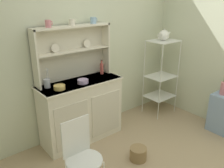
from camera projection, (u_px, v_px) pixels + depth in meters
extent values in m
cube|color=beige|center=(87.00, 48.00, 3.38)|extent=(3.84, 0.05, 2.50)
cube|color=silver|center=(81.00, 111.00, 3.30)|extent=(1.13, 0.42, 0.87)
cube|color=beige|center=(72.00, 126.00, 3.00)|extent=(0.47, 0.01, 0.61)
cube|color=beige|center=(106.00, 113.00, 3.32)|extent=(0.47, 0.01, 0.61)
cube|color=#EEE6CE|center=(80.00, 82.00, 3.15)|extent=(1.16, 0.45, 0.02)
cube|color=beige|center=(71.00, 52.00, 3.16)|extent=(1.08, 0.02, 0.72)
cube|color=silver|center=(35.00, 60.00, 2.79)|extent=(0.02, 0.18, 0.72)
cube|color=silver|center=(106.00, 48.00, 3.42)|extent=(0.02, 0.18, 0.72)
cube|color=silver|center=(74.00, 51.00, 3.09)|extent=(1.04, 0.16, 0.02)
cube|color=silver|center=(72.00, 26.00, 2.98)|extent=(1.08, 0.18, 0.02)
cylinder|color=silver|center=(55.00, 48.00, 2.96)|extent=(0.11, 0.03, 0.11)
cylinder|color=silver|center=(87.00, 44.00, 3.24)|extent=(0.11, 0.03, 0.11)
cylinder|color=silver|center=(160.00, 84.00, 3.74)|extent=(0.01, 0.01, 1.27)
cylinder|color=silver|center=(178.00, 78.00, 4.00)|extent=(0.01, 0.01, 1.27)
cylinder|color=silver|center=(144.00, 78.00, 4.00)|extent=(0.01, 0.01, 1.27)
cylinder|color=silver|center=(161.00, 73.00, 4.27)|extent=(0.01, 0.01, 1.27)
cube|color=silver|center=(163.00, 41.00, 3.78)|extent=(0.47, 0.38, 0.01)
cube|color=silver|center=(161.00, 76.00, 3.99)|extent=(0.47, 0.38, 0.01)
cube|color=silver|center=(159.00, 96.00, 4.12)|extent=(0.47, 0.38, 0.01)
cylinder|color=white|center=(89.00, 166.00, 2.54)|extent=(0.01, 0.01, 0.45)
cylinder|color=white|center=(84.00, 161.00, 2.29)|extent=(0.36, 0.36, 0.02)
cube|color=white|center=(76.00, 137.00, 2.31)|extent=(0.31, 0.02, 0.40)
cylinder|color=#93754C|center=(138.00, 154.00, 2.97)|extent=(0.21, 0.21, 0.17)
cylinder|color=#D17A84|center=(48.00, 24.00, 2.77)|extent=(0.07, 0.07, 0.09)
torus|color=#D17A84|center=(52.00, 23.00, 2.80)|extent=(0.01, 0.05, 0.05)
cylinder|color=silver|center=(72.00, 22.00, 2.96)|extent=(0.07, 0.07, 0.08)
torus|color=silver|center=(75.00, 22.00, 2.99)|extent=(0.01, 0.05, 0.05)
cylinder|color=#8EB2D1|center=(93.00, 20.00, 3.15)|extent=(0.08, 0.08, 0.08)
torus|color=#8EB2D1|center=(96.00, 20.00, 3.18)|extent=(0.01, 0.05, 0.05)
cylinder|color=#DBB760|center=(59.00, 87.00, 2.88)|extent=(0.14, 0.14, 0.05)
cylinder|color=#B79ECC|center=(83.00, 81.00, 3.08)|extent=(0.14, 0.14, 0.05)
cylinder|color=#B74C47|center=(102.00, 69.00, 3.43)|extent=(0.05, 0.05, 0.15)
cylinder|color=#B74C47|center=(102.00, 62.00, 3.40)|extent=(0.02, 0.02, 0.04)
cylinder|color=#4C382D|center=(102.00, 60.00, 3.39)|extent=(0.03, 0.03, 0.01)
cylinder|color=#B2B7C6|center=(47.00, 83.00, 2.93)|extent=(0.08, 0.08, 0.11)
cylinder|color=silver|center=(48.00, 77.00, 2.91)|extent=(0.01, 0.03, 0.18)
ellipsoid|color=silver|center=(48.00, 70.00, 2.87)|extent=(0.02, 0.01, 0.01)
cylinder|color=silver|center=(47.00, 77.00, 2.93)|extent=(0.02, 0.02, 0.16)
ellipsoid|color=silver|center=(46.00, 71.00, 2.90)|extent=(0.02, 0.01, 0.01)
cylinder|color=silver|center=(47.00, 76.00, 2.92)|extent=(0.02, 0.02, 0.19)
ellipsoid|color=silver|center=(46.00, 68.00, 2.88)|extent=(0.02, 0.01, 0.01)
sphere|color=white|center=(164.00, 35.00, 3.75)|extent=(0.17, 0.17, 0.17)
sphere|color=silver|center=(164.00, 29.00, 3.71)|extent=(0.02, 0.02, 0.02)
cylinder|color=white|center=(168.00, 34.00, 3.81)|extent=(0.09, 0.02, 0.07)
torus|color=white|center=(160.00, 36.00, 3.69)|extent=(0.01, 0.10, 0.10)
cylinder|color=#D17A84|center=(224.00, 88.00, 3.43)|extent=(0.09, 0.09, 0.19)
cylinder|color=#4C844C|center=(224.00, 79.00, 3.38)|extent=(0.00, 0.01, 0.15)
cylinder|color=#4C844C|center=(224.00, 80.00, 3.39)|extent=(0.00, 0.01, 0.11)
sphere|color=#DBB760|center=(224.00, 76.00, 3.37)|extent=(0.02, 0.02, 0.02)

